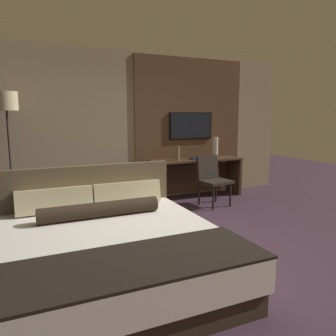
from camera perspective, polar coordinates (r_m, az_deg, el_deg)
ground_plane at (r=4.09m, az=2.40°, el=-14.22°), size 16.00×16.00×0.00m
wall_back_tv_panel at (r=6.24m, az=-6.71°, el=7.03°), size 7.20×0.09×2.80m
bed at (r=3.40m, az=-9.81°, el=-13.94°), size 2.07×2.24×1.01m
desk at (r=6.57m, az=4.81°, el=-0.51°), size 1.85×0.54×0.77m
tv at (r=6.67m, az=3.99°, el=7.34°), size 0.95×0.04×0.54m
desk_chair at (r=6.01m, az=7.59°, el=-1.38°), size 0.58×0.57×0.89m
floor_lamp at (r=5.52m, az=-26.28°, el=8.70°), size 0.34×0.34×1.97m
vase_tall at (r=6.62m, az=8.20°, el=3.51°), size 0.12×0.12×0.43m
vase_short at (r=6.28m, az=1.70°, el=2.59°), size 0.08×0.08×0.27m
book at (r=6.46m, az=5.02°, el=1.68°), size 0.22×0.15×0.03m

